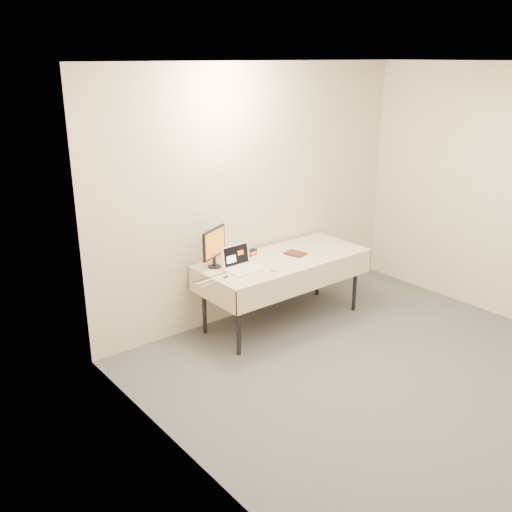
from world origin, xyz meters
TOP-DOWN VIEW (x-y plane):
  - ground at (0.00, 0.00)m, footprint 5.00×5.00m
  - back_wall at (0.00, 2.50)m, footprint 4.00×0.10m
  - table at (0.00, 2.05)m, footprint 1.86×0.81m
  - laptop at (-0.56, 2.05)m, footprint 0.35×0.29m
  - monitor at (-0.73, 2.26)m, footprint 0.37×0.19m
  - book at (0.09, 2.02)m, footprint 0.16×0.06m
  - alarm_clock at (-0.22, 2.32)m, footprint 0.15×0.09m
  - clicker at (-0.33, 1.82)m, footprint 0.07×0.11m
  - paper_form at (0.18, 2.00)m, footprint 0.13×0.32m
  - usb_dongle at (-0.82, 1.95)m, footprint 0.06×0.03m

SIDE VIEW (x-z plane):
  - ground at x=0.00m, z-range 0.00..0.00m
  - table at x=0.00m, z-range 0.31..1.05m
  - paper_form at x=0.18m, z-range 0.74..0.74m
  - usb_dongle at x=-0.82m, z-range 0.74..0.75m
  - clicker at x=-0.33m, z-range 0.74..0.76m
  - alarm_clock at x=-0.22m, z-range 0.74..0.79m
  - laptop at x=-0.56m, z-range 0.68..0.91m
  - book at x=0.09m, z-range 0.74..0.95m
  - monitor at x=-0.73m, z-range 0.77..1.18m
  - back_wall at x=0.00m, z-range 0.00..2.70m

